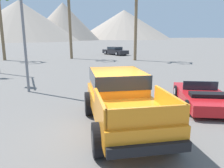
{
  "coord_description": "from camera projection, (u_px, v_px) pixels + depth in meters",
  "views": [
    {
      "loc": [
        -2.81,
        -6.39,
        3.14
      ],
      "look_at": [
        0.12,
        0.88,
        1.35
      ],
      "focal_mm": 35.0,
      "sensor_mm": 36.0,
      "label": 1
    }
  ],
  "objects": [
    {
      "name": "distant_mountain_range",
      "position": [
        66.0,
        23.0,
        123.04
      ],
      "size": [
        145.47,
        83.25,
        20.19
      ],
      "color": "gray",
      "rests_on": "ground_plane"
    },
    {
      "name": "orange_pickup_truck",
      "position": [
        121.0,
        96.0,
        7.56
      ],
      "size": [
        3.11,
        5.54,
        1.83
      ],
      "rotation": [
        0.0,
        0.0,
        -0.2
      ],
      "color": "orange",
      "rests_on": "ground_plane"
    },
    {
      "name": "street_lamp_post",
      "position": [
        22.0,
        9.0,
        11.24
      ],
      "size": [
        0.9,
        0.24,
        7.29
      ],
      "color": "slate",
      "rests_on": "ground_plane"
    },
    {
      "name": "ground_plane",
      "position": [
        118.0,
        128.0,
        7.5
      ],
      "size": [
        320.0,
        320.0,
        0.0
      ],
      "primitive_type": "plane",
      "color": "slate"
    },
    {
      "name": "palm_tree_short",
      "position": [
        136.0,
        1.0,
        25.49
      ],
      "size": [
        3.15,
        3.15,
        9.26
      ],
      "color": "brown",
      "rests_on": "ground_plane"
    },
    {
      "name": "red_convertible_car",
      "position": [
        203.0,
        97.0,
        9.77
      ],
      "size": [
        3.51,
        4.43,
        1.01
      ],
      "rotation": [
        0.0,
        0.0,
        -0.48
      ],
      "color": "red",
      "rests_on": "ground_plane"
    },
    {
      "name": "palm_tree_tall",
      "position": [
        69.0,
        4.0,
        27.38
      ],
      "size": [
        2.76,
        2.81,
        9.17
      ],
      "color": "brown",
      "rests_on": "ground_plane"
    },
    {
      "name": "parked_car_dark",
      "position": [
        115.0,
        51.0,
        34.17
      ],
      "size": [
        2.99,
        4.71,
        1.22
      ],
      "rotation": [
        0.0,
        0.0,
        3.44
      ],
      "color": "#232328",
      "rests_on": "ground_plane"
    }
  ]
}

